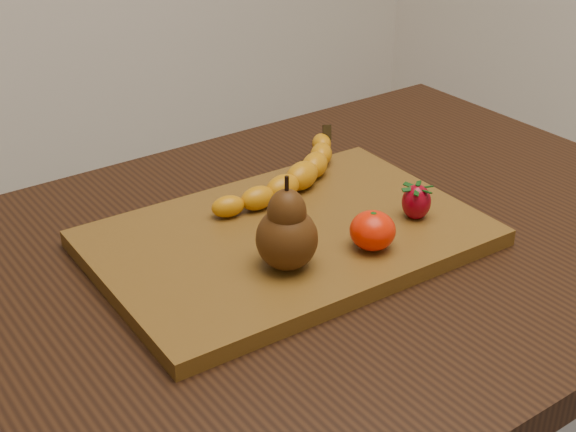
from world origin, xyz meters
TOP-DOWN VIEW (x-y plane):
  - table at (0.00, 0.00)m, footprint 1.00×0.70m
  - cutting_board at (-0.04, 0.01)m, footprint 0.46×0.31m
  - banana at (0.04, 0.10)m, footprint 0.23×0.14m
  - pear at (-0.09, -0.05)m, footprint 0.09×0.09m
  - mandarin at (0.01, -0.07)m, footprint 0.06×0.06m
  - strawberry at (0.10, -0.05)m, footprint 0.05×0.05m

SIDE VIEW (x-z plane):
  - table at x=0.00m, z-range 0.28..1.04m
  - cutting_board at x=-0.04m, z-range 0.76..0.78m
  - banana at x=0.04m, z-range 0.78..0.82m
  - strawberry at x=0.10m, z-range 0.78..0.82m
  - mandarin at x=0.01m, z-range 0.78..0.82m
  - pear at x=-0.09m, z-range 0.78..0.89m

